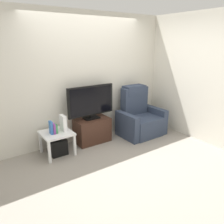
{
  "coord_description": "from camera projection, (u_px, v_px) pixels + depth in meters",
  "views": [
    {
      "loc": [
        -2.2,
        -2.91,
        2.01
      ],
      "look_at": [
        0.18,
        0.5,
        0.7
      ],
      "focal_mm": 35.72,
      "sensor_mm": 36.0,
      "label": 1
    }
  ],
  "objects": [
    {
      "name": "ground_plane",
      "position": [
        119.0,
        157.0,
        4.08
      ],
      "size": [
        6.4,
        6.4,
        0.0
      ],
      "primitive_type": "plane",
      "color": "gray"
    },
    {
      "name": "wall_back",
      "position": [
        87.0,
        78.0,
        4.58
      ],
      "size": [
        6.4,
        0.06,
        2.6
      ],
      "primitive_type": "cube",
      "color": "beige",
      "rests_on": "ground"
    },
    {
      "name": "wall_side",
      "position": [
        191.0,
        77.0,
        4.72
      ],
      "size": [
        0.06,
        4.48,
        2.6
      ],
      "primitive_type": "cube",
      "color": "beige",
      "rests_on": "ground"
    },
    {
      "name": "tv_stand",
      "position": [
        92.0,
        130.0,
        4.64
      ],
      "size": [
        0.71,
        0.42,
        0.5
      ],
      "color": "#3D2319",
      "rests_on": "ground"
    },
    {
      "name": "television",
      "position": [
        91.0,
        102.0,
        4.47
      ],
      "size": [
        1.01,
        0.2,
        0.69
      ],
      "color": "black",
      "rests_on": "tv_stand"
    },
    {
      "name": "recliner_armchair",
      "position": [
        140.0,
        118.0,
        5.03
      ],
      "size": [
        0.98,
        0.78,
        1.08
      ],
      "rotation": [
        0.0,
        0.0,
        -0.12
      ],
      "color": "#2D384C",
      "rests_on": "ground"
    },
    {
      "name": "side_table",
      "position": [
        57.0,
        136.0,
        4.09
      ],
      "size": [
        0.54,
        0.54,
        0.43
      ],
      "color": "white",
      "rests_on": "ground"
    },
    {
      "name": "subwoofer_box",
      "position": [
        58.0,
        146.0,
        4.15
      ],
      "size": [
        0.3,
        0.3,
        0.3
      ],
      "primitive_type": "cube",
      "color": "black",
      "rests_on": "ground"
    },
    {
      "name": "book_leftmost",
      "position": [
        51.0,
        128.0,
        3.96
      ],
      "size": [
        0.04,
        0.11,
        0.24
      ],
      "primitive_type": "cube",
      "color": "#3366B2",
      "rests_on": "side_table"
    },
    {
      "name": "book_middle",
      "position": [
        54.0,
        128.0,
        3.99
      ],
      "size": [
        0.04,
        0.14,
        0.19
      ],
      "primitive_type": "cube",
      "color": "purple",
      "rests_on": "side_table"
    },
    {
      "name": "book_rightmost",
      "position": [
        56.0,
        129.0,
        4.02
      ],
      "size": [
        0.03,
        0.12,
        0.16
      ],
      "primitive_type": "cube",
      "color": "#388C4C",
      "rests_on": "side_table"
    },
    {
      "name": "game_console",
      "position": [
        63.0,
        123.0,
        4.11
      ],
      "size": [
        0.07,
        0.2,
        0.29
      ],
      "primitive_type": "cube",
      "color": "white",
      "rests_on": "side_table"
    }
  ]
}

